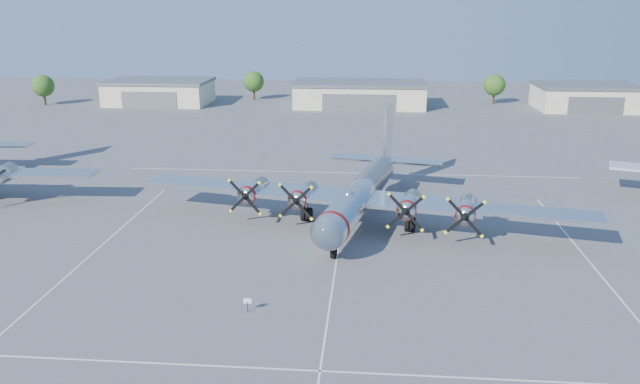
# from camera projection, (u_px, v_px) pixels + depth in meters

# --- Properties ---
(ground) EXTENTS (260.00, 260.00, 0.00)m
(ground) POSITION_uv_depth(u_px,v_px,m) (339.00, 241.00, 59.09)
(ground) COLOR #4E4E51
(ground) RESTS_ON ground
(parking_lines) EXTENTS (60.00, 50.08, 0.01)m
(parking_lines) POSITION_uv_depth(u_px,v_px,m) (338.00, 248.00, 57.42)
(parking_lines) COLOR silver
(parking_lines) RESTS_ON ground
(hangar_west) EXTENTS (22.60, 14.60, 5.40)m
(hangar_west) POSITION_uv_depth(u_px,v_px,m) (160.00, 92.00, 140.12)
(hangar_west) COLOR beige
(hangar_west) RESTS_ON ground
(hangar_center) EXTENTS (28.60, 14.60, 5.40)m
(hangar_center) POSITION_uv_depth(u_px,v_px,m) (360.00, 94.00, 136.51)
(hangar_center) COLOR beige
(hangar_center) RESTS_ON ground
(hangar_east) EXTENTS (20.60, 14.60, 5.40)m
(hangar_east) POSITION_uv_depth(u_px,v_px,m) (585.00, 97.00, 132.67)
(hangar_east) COLOR beige
(hangar_east) RESTS_ON ground
(tree_far_west) EXTENTS (4.80, 4.80, 6.64)m
(tree_far_west) POSITION_uv_depth(u_px,v_px,m) (43.00, 86.00, 137.90)
(tree_far_west) COLOR #382619
(tree_far_west) RESTS_ON ground
(tree_west) EXTENTS (4.80, 4.80, 6.64)m
(tree_west) POSITION_uv_depth(u_px,v_px,m) (254.00, 82.00, 145.75)
(tree_west) COLOR #382619
(tree_west) RESTS_ON ground
(tree_east) EXTENTS (4.80, 4.80, 6.64)m
(tree_east) POSITION_uv_depth(u_px,v_px,m) (495.00, 85.00, 139.43)
(tree_east) COLOR #382619
(tree_east) RESTS_ON ground
(main_bomber_b29) EXTENTS (51.19, 40.11, 10.10)m
(main_bomber_b29) POSITION_uv_depth(u_px,v_px,m) (362.00, 220.00, 64.87)
(main_bomber_b29) COLOR silver
(main_bomber_b29) RESTS_ON ground
(info_placard) EXTENTS (0.58, 0.09, 1.10)m
(info_placard) POSITION_uv_depth(u_px,v_px,m) (247.00, 302.00, 45.20)
(info_placard) COLOR black
(info_placard) RESTS_ON ground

